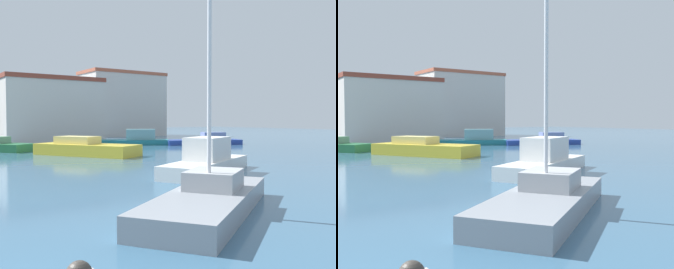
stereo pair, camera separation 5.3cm
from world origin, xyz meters
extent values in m
plane|color=#38607F|center=(15.00, 20.00, 0.00)|extent=(160.00, 160.00, 0.00)
cube|color=gray|center=(7.83, 3.62, 0.32)|extent=(7.12, 5.77, 0.63)
cube|color=#ADB0B5|center=(8.32, 3.94, 0.91)|extent=(2.35, 2.26, 0.57)
cylinder|color=silver|center=(7.83, 3.62, 5.91)|extent=(0.12, 0.12, 10.56)
cube|color=gold|center=(12.48, 22.89, 0.43)|extent=(6.34, 8.47, 0.86)
cube|color=#DFCD77|center=(12.06, 23.65, 1.15)|extent=(3.08, 3.66, 0.57)
cube|color=#1E707A|center=(21.50, 31.54, 0.27)|extent=(7.85, 5.95, 0.54)
cube|color=#6B9CA2|center=(22.26, 31.10, 1.10)|extent=(3.44, 2.93, 1.13)
cube|color=#233D93|center=(28.02, 27.55, 0.26)|extent=(8.39, 5.43, 0.52)
cube|color=#6E7DB1|center=(29.05, 27.11, 0.92)|extent=(2.81, 2.37, 0.80)
cube|color=white|center=(13.48, 10.21, 0.33)|extent=(7.48, 5.09, 0.67)
cube|color=silver|center=(13.53, 10.23, 1.25)|extent=(3.08, 2.63, 1.17)
cube|color=beige|center=(16.01, 42.91, 3.60)|extent=(11.40, 9.13, 7.19)
cube|color=brown|center=(16.01, 42.91, 7.44)|extent=(11.63, 9.31, 0.50)
cube|color=beige|center=(31.47, 51.82, 4.89)|extent=(12.64, 7.09, 9.77)
cube|color=#B25B42|center=(31.47, 51.82, 10.02)|extent=(12.89, 7.23, 0.50)
camera|label=1|loc=(0.20, -5.07, 2.77)|focal=42.32mm
camera|label=2|loc=(0.24, -5.10, 2.77)|focal=42.32mm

